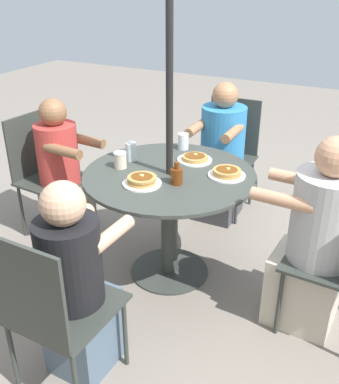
{
  "coord_description": "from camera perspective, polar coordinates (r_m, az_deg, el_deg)",
  "views": [
    {
      "loc": [
        -1.16,
        2.26,
        1.88
      ],
      "look_at": [
        0.0,
        0.0,
        0.61
      ],
      "focal_mm": 42.0,
      "sensor_mm": 36.0,
      "label": 1
    }
  ],
  "objects": [
    {
      "name": "drinking_glass_a",
      "position": [
        2.97,
        -4.94,
        5.13
      ],
      "size": [
        0.07,
        0.07,
        0.12
      ],
      "primitive_type": "cylinder",
      "color": "silver",
      "rests_on": "patio_table"
    },
    {
      "name": "coffee_cup",
      "position": [
        2.86,
        -6.27,
        4.06
      ],
      "size": [
        0.08,
        0.08,
        0.1
      ],
      "color": "beige",
      "rests_on": "patio_table"
    },
    {
      "name": "patio_chair_north",
      "position": [
        2.14,
        -14.93,
        -13.86
      ],
      "size": [
        0.47,
        0.47,
        0.93
      ],
      "rotation": [
        0.0,
        0.0,
        -3.17
      ],
      "color": "#333833",
      "rests_on": "ground"
    },
    {
      "name": "patio_chair_south",
      "position": [
        3.82,
        7.5,
        5.49
      ],
      "size": [
        0.46,
        0.46,
        0.93
      ],
      "rotation": [
        0.0,
        0.0,
        0.01
      ],
      "color": "#333833",
      "rests_on": "ground"
    },
    {
      "name": "drinking_glass_b",
      "position": [
        3.16,
        1.75,
        6.44
      ],
      "size": [
        0.08,
        0.08,
        0.11
      ],
      "primitive_type": "cylinder",
      "color": "silver",
      "rests_on": "patio_table"
    },
    {
      "name": "diner_south",
      "position": [
        3.67,
        6.51,
        4.28
      ],
      "size": [
        0.36,
        0.54,
        1.12
      ],
      "rotation": [
        0.0,
        0.0,
        0.01
      ],
      "color": "#3D3D42",
      "rests_on": "ground"
    },
    {
      "name": "patio_chair_west",
      "position": [
        3.54,
        -15.56,
        2.95
      ],
      "size": [
        0.49,
        0.49,
        0.93
      ],
      "rotation": [
        0.0,
        0.0,
        1.49
      ],
      "color": "#333833",
      "rests_on": "ground"
    },
    {
      "name": "pancake_plate_c",
      "position": [
        2.64,
        -3.54,
        1.43
      ],
      "size": [
        0.23,
        0.23,
        0.06
      ],
      "color": "white",
      "rests_on": "patio_table"
    },
    {
      "name": "syrup_bottle",
      "position": [
        2.63,
        0.9,
        2.13
      ],
      "size": [
        0.09,
        0.07,
        0.14
      ],
      "color": "#602D0F",
      "rests_on": "patio_table"
    },
    {
      "name": "umbrella_pole",
      "position": [
        2.62,
        0.0,
        12.42
      ],
      "size": [
        0.04,
        0.04,
        2.49
      ],
      "primitive_type": "cylinder",
      "color": "black",
      "rests_on": "ground"
    },
    {
      "name": "diner_east",
      "position": [
        2.6,
        18.03,
        -6.42
      ],
      "size": [
        0.56,
        0.38,
        1.15
      ],
      "rotation": [
        0.0,
        0.0,
        -1.63
      ],
      "color": "beige",
      "rests_on": "ground"
    },
    {
      "name": "diner_west",
      "position": [
        3.42,
        -13.41,
        1.99
      ],
      "size": [
        0.49,
        0.34,
        1.08
      ],
      "rotation": [
        0.0,
        0.0,
        1.49
      ],
      "color": "gray",
      "rests_on": "ground"
    },
    {
      "name": "diner_north",
      "position": [
        2.25,
        -11.72,
        -11.9
      ],
      "size": [
        0.32,
        0.47,
        1.08
      ],
      "rotation": [
        0.0,
        0.0,
        -3.17
      ],
      "color": "slate",
      "rests_on": "ground"
    },
    {
      "name": "ground_plane",
      "position": [
        3.16,
        0.0,
        -10.01
      ],
      "size": [
        12.0,
        12.0,
        0.0
      ],
      "primitive_type": "plane",
      "color": "gray"
    },
    {
      "name": "pancake_plate_a",
      "position": [
        2.76,
        7.3,
        2.41
      ],
      "size": [
        0.23,
        0.23,
        0.06
      ],
      "color": "white",
      "rests_on": "patio_table"
    },
    {
      "name": "patio_table",
      "position": [
        2.86,
        0.0,
        -0.82
      ],
      "size": [
        1.08,
        1.08,
        0.74
      ],
      "color": "#383D38",
      "rests_on": "ground"
    },
    {
      "name": "pancake_plate_b",
      "position": [
        2.97,
        3.24,
        4.26
      ],
      "size": [
        0.23,
        0.23,
        0.05
      ],
      "color": "white",
      "rests_on": "patio_table"
    }
  ]
}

